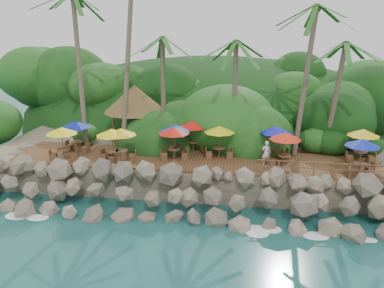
# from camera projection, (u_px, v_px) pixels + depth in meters

# --- Properties ---
(ground) EXTENTS (140.00, 140.00, 0.00)m
(ground) POSITION_uv_depth(u_px,v_px,m) (177.00, 227.00, 23.98)
(ground) COLOR #19514F
(ground) RESTS_ON ground
(land_base) EXTENTS (32.00, 25.20, 2.10)m
(land_base) POSITION_uv_depth(u_px,v_px,m) (207.00, 138.00, 38.82)
(land_base) COLOR gray
(land_base) RESTS_ON ground
(jungle_hill) EXTENTS (44.80, 28.00, 15.40)m
(jungle_hill) POSITION_uv_depth(u_px,v_px,m) (214.00, 129.00, 46.23)
(jungle_hill) COLOR #143811
(jungle_hill) RESTS_ON ground
(seawall) EXTENTS (29.00, 4.00, 2.30)m
(seawall) POSITION_uv_depth(u_px,v_px,m) (183.00, 196.00, 25.54)
(seawall) COLOR gray
(seawall) RESTS_ON ground
(terrace) EXTENTS (26.00, 5.00, 0.20)m
(terrace) POSITION_uv_depth(u_px,v_px,m) (192.00, 160.00, 29.02)
(terrace) COLOR brown
(terrace) RESTS_ON land_base
(jungle_foliage) EXTENTS (44.00, 16.00, 12.00)m
(jungle_foliage) POSITION_uv_depth(u_px,v_px,m) (206.00, 151.00, 38.18)
(jungle_foliage) COLOR #143811
(jungle_foliage) RESTS_ON ground
(foam_line) EXTENTS (25.20, 0.80, 0.06)m
(foam_line) POSITION_uv_depth(u_px,v_px,m) (178.00, 224.00, 24.25)
(foam_line) COLOR white
(foam_line) RESTS_ON ground
(palms) EXTENTS (24.91, 6.87, 14.99)m
(palms) POSITION_uv_depth(u_px,v_px,m) (206.00, 13.00, 28.40)
(palms) COLOR brown
(palms) RESTS_ON ground
(palapa) EXTENTS (5.10, 5.10, 4.60)m
(palapa) POSITION_uv_depth(u_px,v_px,m) (135.00, 99.00, 32.59)
(palapa) COLOR brown
(palapa) RESTS_ON ground
(dining_clusters) EXTENTS (23.04, 5.42, 2.41)m
(dining_clusters) POSITION_uv_depth(u_px,v_px,m) (199.00, 133.00, 28.11)
(dining_clusters) COLOR brown
(dining_clusters) RESTS_ON terrace
(railing) EXTENTS (8.30, 0.10, 1.00)m
(railing) POSITION_uv_depth(u_px,v_px,m) (323.00, 168.00, 25.37)
(railing) COLOR brown
(railing) RESTS_ON terrace
(waiter) EXTENTS (0.67, 0.49, 1.72)m
(waiter) POSITION_uv_depth(u_px,v_px,m) (266.00, 153.00, 27.46)
(waiter) COLOR white
(waiter) RESTS_ON terrace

